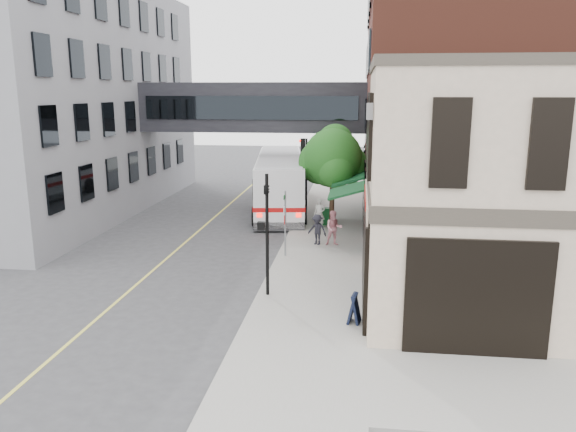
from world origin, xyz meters
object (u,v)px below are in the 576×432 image
(pedestrian_a, at_px, (319,214))
(pedestrian_c, at_px, (317,230))
(pedestrian_b, at_px, (334,228))
(sandwich_board, at_px, (354,308))
(bus, at_px, (280,180))
(newspaper_box, at_px, (328,216))

(pedestrian_a, xyz_separation_m, pedestrian_c, (0.12, -3.20, -0.08))
(pedestrian_b, bearing_deg, sandwich_board, -90.51)
(bus, distance_m, sandwich_board, 18.85)
(newspaper_box, bearing_deg, pedestrian_a, -88.36)
(pedestrian_c, bearing_deg, pedestrian_b, 21.39)
(sandwich_board, bearing_deg, bus, 115.77)
(pedestrian_b, height_order, newspaper_box, pedestrian_b)
(newspaper_box, relative_size, sandwich_board, 0.99)
(bus, xyz_separation_m, pedestrian_b, (3.90, -8.84, -0.92))
(pedestrian_b, bearing_deg, pedestrian_c, 172.16)
(pedestrian_a, bearing_deg, sandwich_board, -77.56)
(pedestrian_c, distance_m, sandwich_board, 9.50)
(bus, distance_m, pedestrian_a, 6.43)
(pedestrian_c, bearing_deg, bus, 131.25)
(pedestrian_c, bearing_deg, pedestrian_a, 114.16)
(newspaper_box, bearing_deg, pedestrian_b, -59.85)
(pedestrian_b, bearing_deg, bus, 106.52)
(bus, relative_size, newspaper_box, 13.55)
(pedestrian_b, relative_size, pedestrian_c, 1.13)
(pedestrian_b, xyz_separation_m, newspaper_box, (-0.53, 4.22, -0.37))
(bus, height_order, pedestrian_b, bus)
(pedestrian_a, xyz_separation_m, newspaper_box, (0.40, 1.01, -0.36))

